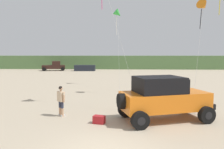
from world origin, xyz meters
TOP-DOWN VIEW (x-y plane):
  - dune_ridge at (-4.35, 45.29)m, footprint 90.00×7.02m
  - jeep at (2.79, 3.79)m, footprint 5.01×3.55m
  - person_watching at (-2.67, 4.29)m, footprint 0.49×0.47m
  - cooler_box at (-0.45, 3.10)m, footprint 0.64×0.50m
  - distant_pickup at (-13.42, 37.42)m, footprint 4.93×3.42m
  - distant_sedan at (-6.93, 36.96)m, footprint 4.25×1.84m
  - kite_blue_swept at (0.20, 16.88)m, footprint 1.26×5.22m
  - kite_pink_ribbon at (6.68, 9.57)m, footprint 2.27×3.93m

SIDE VIEW (x-z plane):
  - cooler_box at x=-0.45m, z-range 0.00..0.38m
  - distant_sedan at x=-6.93m, z-range 0.00..1.20m
  - person_watching at x=-2.67m, z-range 0.10..1.77m
  - distant_pickup at x=-13.42m, z-range -0.05..1.93m
  - jeep at x=2.79m, z-range 0.07..2.33m
  - dune_ridge at x=-4.35m, z-range 0.00..3.06m
  - kite_pink_ribbon at x=6.68m, z-range 3.21..10.70m
  - kite_blue_swept at x=0.20m, z-range 3.63..11.90m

